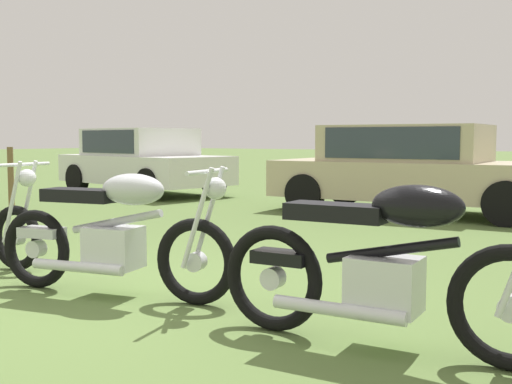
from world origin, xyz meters
name	(u,v)px	position (x,y,z in m)	size (l,w,h in m)	color
ground_plane	(116,296)	(0.00, 0.00, 0.00)	(120.00, 120.00, 0.00)	#567038
motorcycle_silver	(114,234)	(-0.01, 0.00, 0.48)	(2.07, 0.79, 1.02)	black
motorcycle_black	(385,266)	(2.20, -0.04, 0.49)	(2.09, 0.64, 1.02)	black
car_white	(142,158)	(-6.16, 6.84, 0.80)	(4.33, 2.54, 1.43)	silver
car_beige	(411,164)	(0.04, 6.51, 0.80)	(4.56, 1.99, 1.43)	#BCAD8C
fence_post_wooden	(11,178)	(-5.86, 3.31, 0.54)	(0.10, 0.10, 1.07)	brown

